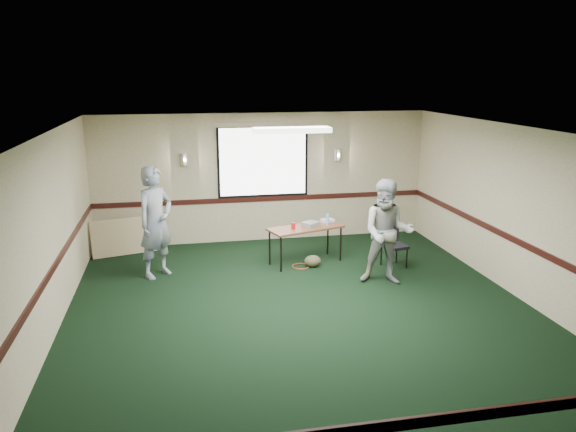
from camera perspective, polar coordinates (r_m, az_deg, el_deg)
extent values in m
plane|color=black|center=(8.45, 1.75, -10.09)|extent=(8.00, 8.00, 0.00)
plane|color=tan|center=(11.82, -2.56, 3.90)|extent=(7.00, 0.00, 7.00)
plane|color=tan|center=(4.45, 13.92, -14.93)|extent=(7.00, 0.00, 7.00)
plane|color=tan|center=(7.98, -23.49, -2.45)|extent=(0.00, 8.00, 8.00)
plane|color=tan|center=(9.39, 23.11, -0.01)|extent=(0.00, 8.00, 8.00)
plane|color=silver|center=(7.73, 1.90, 8.45)|extent=(8.00, 8.00, 0.00)
cube|color=black|center=(11.89, -2.53, 1.76)|extent=(7.00, 0.03, 0.10)
cube|color=black|center=(4.70, 13.49, -19.64)|extent=(7.00, 0.03, 0.10)
cube|color=black|center=(8.11, -23.07, -5.50)|extent=(0.03, 8.00, 0.10)
cube|color=black|center=(9.50, 22.77, -2.65)|extent=(0.03, 8.00, 0.10)
cube|color=black|center=(11.73, -2.56, 5.56)|extent=(1.90, 0.01, 1.50)
cube|color=white|center=(11.73, -2.56, 5.56)|extent=(1.80, 0.02, 1.40)
cube|color=tan|center=(11.63, -2.60, 9.31)|extent=(2.05, 0.08, 0.10)
cylinder|color=silver|center=(11.55, -10.45, 5.70)|extent=(0.16, 0.16, 0.25)
cylinder|color=silver|center=(12.03, 5.05, 6.22)|extent=(0.16, 0.16, 0.25)
cube|color=white|center=(8.71, 0.39, 8.73)|extent=(1.20, 0.32, 0.08)
cube|color=#502517|center=(10.48, 1.80, -1.22)|extent=(1.50, 0.96, 0.04)
cylinder|color=black|center=(10.09, -0.72, -3.91)|extent=(0.03, 0.03, 0.66)
cylinder|color=black|center=(10.73, 5.36, -2.85)|extent=(0.03, 0.03, 0.66)
cylinder|color=black|center=(10.47, -1.88, -3.23)|extent=(0.03, 0.03, 0.66)
cylinder|color=black|center=(11.08, 4.06, -2.25)|extent=(0.03, 0.03, 0.66)
cube|color=gray|center=(10.47, 2.33, -0.86)|extent=(0.37, 0.36, 0.10)
cube|color=silver|center=(10.85, 4.02, -0.44)|extent=(0.27, 0.25, 0.06)
cylinder|color=red|center=(10.33, 0.54, -1.00)|extent=(0.08, 0.08, 0.12)
cylinder|color=#7EA1CE|center=(10.60, 4.04, -0.36)|extent=(0.06, 0.06, 0.22)
ellipsoid|color=#403B24|center=(10.43, 2.52, -4.60)|extent=(0.31, 0.23, 0.22)
torus|color=red|center=(10.46, 1.30, -5.11)|extent=(0.40, 0.40, 0.02)
cube|color=tan|center=(11.52, -15.93, -1.98)|extent=(1.41, 0.58, 0.72)
cube|color=black|center=(10.51, 10.76, -3.03)|extent=(0.47, 0.47, 0.05)
cube|color=black|center=(10.60, 10.25, -1.60)|extent=(0.40, 0.12, 0.40)
cylinder|color=black|center=(10.35, 10.43, -4.52)|extent=(0.03, 0.03, 0.37)
cylinder|color=black|center=(10.53, 11.98, -4.27)|extent=(0.03, 0.03, 0.37)
cylinder|color=black|center=(10.62, 9.45, -3.99)|extent=(0.03, 0.03, 0.37)
cylinder|color=black|center=(10.79, 10.98, -3.75)|extent=(0.03, 0.03, 0.37)
imported|color=#40558E|center=(9.98, -13.30, -0.62)|extent=(0.84, 0.83, 1.96)
imported|color=#728AB2|center=(9.55, 10.06, -1.64)|extent=(1.05, 0.94, 1.79)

